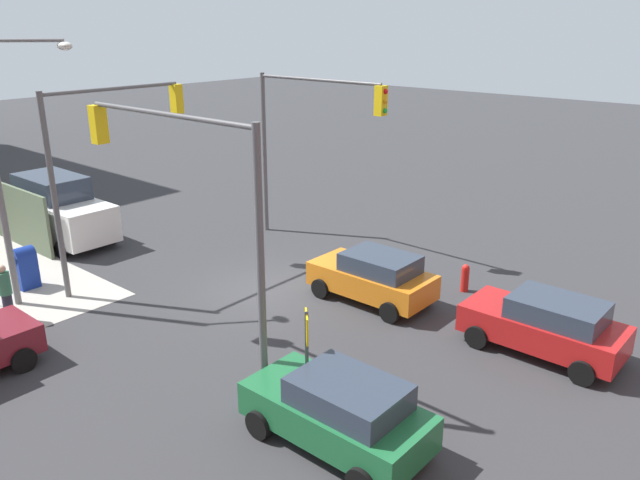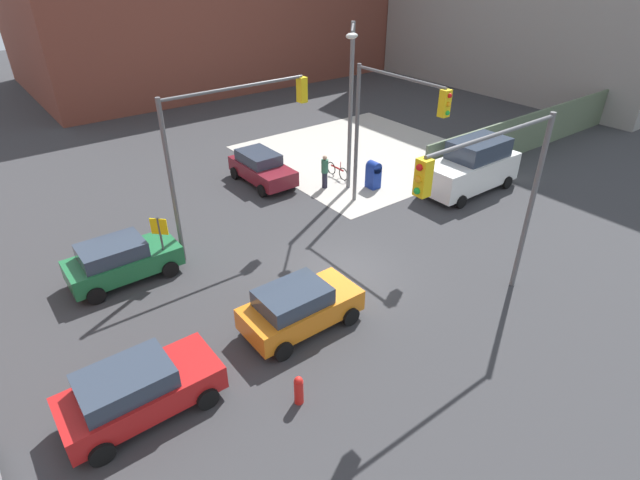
# 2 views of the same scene
# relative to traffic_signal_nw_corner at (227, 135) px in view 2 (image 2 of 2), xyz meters

# --- Properties ---
(ground_plane) EXTENTS (120.00, 120.00, 0.00)m
(ground_plane) POSITION_rel_traffic_signal_nw_corner_xyz_m (2.06, -4.50, -4.68)
(ground_plane) COLOR #333335
(sidewalk_corner) EXTENTS (12.00, 12.00, 0.01)m
(sidewalk_corner) POSITION_rel_traffic_signal_nw_corner_xyz_m (11.06, 4.50, -4.67)
(sidewalk_corner) COLOR #ADA89E
(sidewalk_corner) RESTS_ON ground
(construction_fence) EXTENTS (18.70, 0.12, 2.40)m
(construction_fence) POSITION_rel_traffic_signal_nw_corner_xyz_m (19.41, -1.30, -3.48)
(construction_fence) COLOR #56664C
(construction_fence) RESTS_ON ground
(building_warehouse_north) EXTENTS (32.00, 18.00, 12.10)m
(building_warehouse_north) POSITION_rel_traffic_signal_nw_corner_xyz_m (13.92, 29.50, 1.37)
(building_warehouse_north) COLOR brown
(building_warehouse_north) RESTS_ON ground
(traffic_signal_nw_corner) EXTENTS (6.31, 0.36, 6.50)m
(traffic_signal_nw_corner) POSITION_rel_traffic_signal_nw_corner_xyz_m (0.00, 0.00, 0.00)
(traffic_signal_nw_corner) COLOR #59595B
(traffic_signal_nw_corner) RESTS_ON ground
(traffic_signal_se_corner) EXTENTS (6.07, 0.36, 6.50)m
(traffic_signal_se_corner) POSITION_rel_traffic_signal_nw_corner_xyz_m (4.22, -9.00, -0.01)
(traffic_signal_se_corner) COLOR #59595B
(traffic_signal_se_corner) RESTS_ON ground
(traffic_signal_ne_corner) EXTENTS (0.36, 5.18, 6.50)m
(traffic_signal_ne_corner) POSITION_rel_traffic_signal_nw_corner_xyz_m (6.56, -1.96, -0.07)
(traffic_signal_ne_corner) COLOR #59595B
(traffic_signal_ne_corner) RESTS_ON ground
(street_lamp_corner) EXTENTS (1.98, 2.07, 8.00)m
(street_lamp_corner) POSITION_rel_traffic_signal_nw_corner_xyz_m (7.01, 1.02, 0.02)
(street_lamp_corner) COLOR slate
(street_lamp_corner) RESTS_ON ground
(warning_sign_two_way) EXTENTS (0.48, 0.48, 2.40)m
(warning_sign_two_way) POSITION_rel_traffic_signal_nw_corner_xyz_m (-3.34, -0.47, -3.04)
(warning_sign_two_way) COLOR #4C4C4C
(warning_sign_two_way) RESTS_ON ground
(mailbox_blue) EXTENTS (0.56, 0.64, 1.43)m
(mailbox_blue) POSITION_rel_traffic_signal_nw_corner_xyz_m (8.26, 0.50, -3.92)
(mailbox_blue) COLOR navy
(mailbox_blue) RESTS_ON ground
(fire_hydrant) EXTENTS (0.26, 0.26, 0.94)m
(fire_hydrant) POSITION_rel_traffic_signal_nw_corner_xyz_m (-2.94, -8.70, -4.19)
(fire_hydrant) COLOR red
(fire_hydrant) RESTS_ON ground
(sedan_orange) EXTENTS (3.93, 2.02, 1.62)m
(sedan_orange) POSITION_rel_traffic_signal_nw_corner_xyz_m (-1.10, -6.14, -3.84)
(sedan_orange) COLOR orange
(sedan_orange) RESTS_ON ground
(coupe_red) EXTENTS (4.13, 2.02, 1.62)m
(coupe_red) POSITION_rel_traffic_signal_nw_corner_xyz_m (-6.50, -6.42, -3.84)
(coupe_red) COLOR #B21919
(coupe_red) RESTS_ON ground
(hatchback_maroon) EXTENTS (2.02, 4.11, 1.62)m
(hatchback_maroon) POSITION_rel_traffic_signal_nw_corner_xyz_m (4.03, 4.53, -3.84)
(hatchback_maroon) COLOR maroon
(hatchback_maroon) RESTS_ON ground
(coupe_green) EXTENTS (4.01, 2.02, 1.62)m
(coupe_green) POSITION_rel_traffic_signal_nw_corner_xyz_m (-4.76, 0.13, -3.84)
(coupe_green) COLOR #1E6638
(coupe_green) RESTS_ON ground
(van_white_delivery) EXTENTS (5.40, 2.32, 2.62)m
(van_white_delivery) POSITION_rel_traffic_signal_nw_corner_xyz_m (11.98, -2.70, -3.40)
(van_white_delivery) COLOR white
(van_white_delivery) RESTS_ON ground
(pedestrian_crossing) EXTENTS (0.36, 0.36, 1.77)m
(pedestrian_crossing) POSITION_rel_traffic_signal_nw_corner_xyz_m (6.26, 2.00, -3.75)
(pedestrian_crossing) COLOR #2D664C
(pedestrian_crossing) RESTS_ON ground
(bicycle_leaning_on_fence) EXTENTS (0.05, 1.75, 0.97)m
(bicycle_leaning_on_fence) POSITION_rel_traffic_signal_nw_corner_xyz_m (7.66, 2.70, -4.33)
(bicycle_leaning_on_fence) COLOR black
(bicycle_leaning_on_fence) RESTS_ON ground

